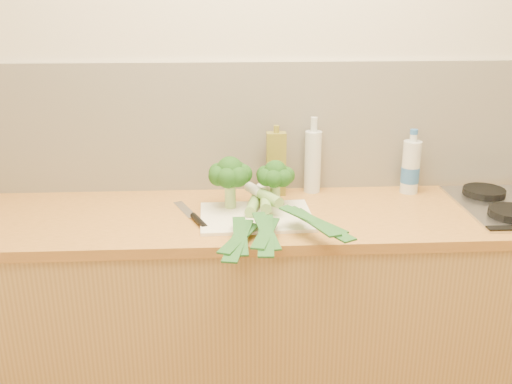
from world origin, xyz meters
TOP-DOWN VIEW (x-y plane):
  - room_shell at (0.00, 1.49)m, footprint 3.50×3.50m
  - counter at (0.00, 1.20)m, footprint 3.20×0.62m
  - chopping_board at (-0.08, 1.14)m, footprint 0.43×0.32m
  - broccoli_left at (-0.18, 1.23)m, footprint 0.17×0.17m
  - broccoli_right at (-0.01, 1.24)m, footprint 0.15×0.15m
  - leek_front at (-0.11, 1.13)m, footprint 0.20×0.70m
  - leek_mid at (-0.05, 1.08)m, footprint 0.12×0.63m
  - leek_back at (0.01, 1.09)m, footprint 0.34×0.57m
  - chefs_knife at (-0.31, 1.14)m, footprint 0.15×0.30m
  - oil_tin at (0.01, 1.41)m, footprint 0.08×0.05m
  - glass_bottle at (0.17, 1.44)m, footprint 0.07×0.07m
  - amber_bottle at (0.00, 1.43)m, footprint 0.06×0.06m
  - water_bottle at (0.58, 1.40)m, footprint 0.08×0.08m

SIDE VIEW (x-z plane):
  - counter at x=0.00m, z-range 0.00..0.90m
  - chopping_board at x=-0.08m, z-range 0.90..0.91m
  - chefs_knife at x=-0.31m, z-range 0.90..0.92m
  - leek_front at x=-0.11m, z-range 0.91..0.96m
  - leek_mid at x=-0.05m, z-range 0.93..0.97m
  - leek_back at x=0.01m, z-range 0.95..0.99m
  - amber_bottle at x=0.00m, z-range 0.88..1.11m
  - water_bottle at x=0.58m, z-range 0.88..1.13m
  - oil_tin at x=0.01m, z-range 0.89..1.18m
  - broccoli_right at x=-0.01m, z-range 0.94..1.13m
  - glass_bottle at x=0.17m, z-range 0.88..1.20m
  - broccoli_left at x=-0.18m, z-range 0.95..1.15m
  - room_shell at x=0.00m, z-range -0.58..2.92m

